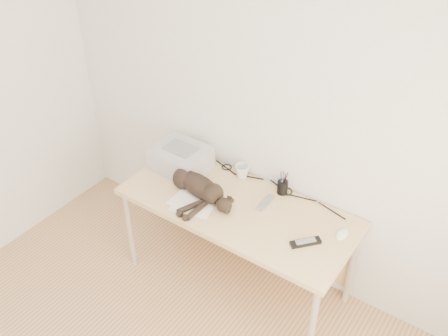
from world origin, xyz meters
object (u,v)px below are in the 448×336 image
Objects in this scene: cat at (197,186)px; desk at (244,213)px; mouse at (342,233)px; mug at (242,171)px; printer at (181,158)px; pen_cup at (282,187)px.

desk is at bearing 35.94° from cat.
mug is at bearing 172.48° from mouse.
printer is 3.24× the size of mouse.
pen_cup is at bearing 1.14° from mug.
cat is at bearing -166.48° from mouse.
mug is (0.15, 0.34, -0.02)m from cat.
pen_cup reaches higher than mug.
mug is 0.33m from pen_cup.
printer is (-0.57, 0.03, 0.22)m from desk.
desk is at bearing -173.71° from mouse.
desk is 8.66× the size of pen_cup.
cat is 5.92× the size of mouse.
cat is 6.45× the size of mug.
cat is (-0.29, -0.15, 0.20)m from desk.
pen_cup reaches higher than mouse.
printer is 0.55× the size of cat.
printer is at bearing -167.40° from pen_cup.
desk is 0.30m from mug.
printer is at bearing -176.95° from mouse.
mouse is at bearing 0.66° from printer.
mug is (-0.15, 0.19, 0.18)m from desk.
pen_cup is (0.47, 0.35, -0.02)m from cat.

